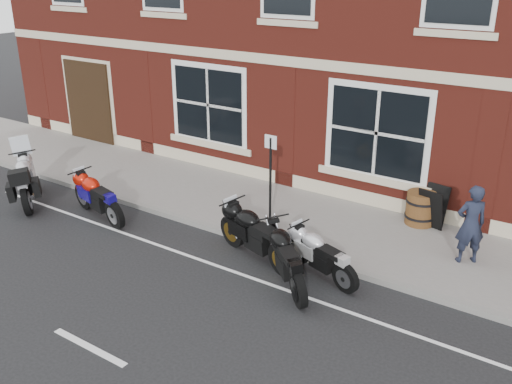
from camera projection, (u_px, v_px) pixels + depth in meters
ground at (208, 269)px, 11.32m from camera, size 80.00×80.00×0.00m
sidewalk at (286, 215)px, 13.60m from camera, size 30.00×3.00×0.12m
kerb at (249, 240)px, 12.39m from camera, size 30.00×0.16×0.12m
moto_touring_silver at (28, 178)px, 14.32m from camera, size 1.92×1.56×1.53m
moto_sport_red at (98, 195)px, 13.43m from camera, size 2.14×0.64×0.98m
moto_sport_black at (256, 232)px, 11.51m from camera, size 2.25×0.82×1.04m
moto_sport_silver at (321, 253)px, 10.89m from camera, size 1.87×0.74×0.87m
moto_naked_black at (287, 255)px, 10.65m from camera, size 1.76×1.62×1.01m
pedestrian_left at (471, 224)px, 11.08m from camera, size 0.70×0.67×1.62m
a_board_sign at (433, 207)px, 12.72m from camera, size 0.62×0.48×0.94m
barrel_planter at (420, 208)px, 12.88m from camera, size 0.68×0.68×0.76m
parking_sign at (270, 174)px, 12.49m from camera, size 0.30×0.06×2.11m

